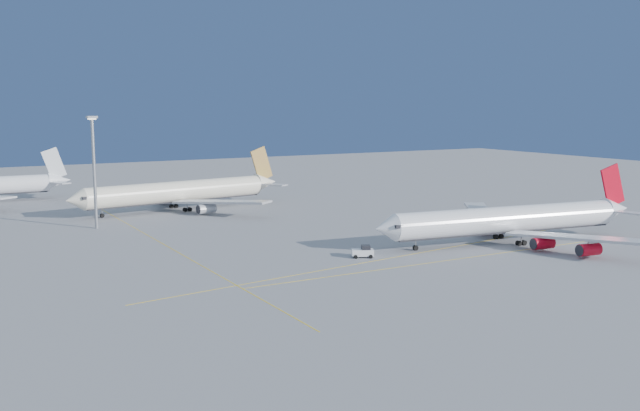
{
  "coord_description": "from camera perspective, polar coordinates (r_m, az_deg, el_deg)",
  "views": [
    {
      "loc": [
        -85.37,
        -120.17,
        30.44
      ],
      "look_at": [
        -5.03,
        21.64,
        7.0
      ],
      "focal_mm": 40.0,
      "sensor_mm": 36.0,
      "label": 1
    }
  ],
  "objects": [
    {
      "name": "ground",
      "position": [
        150.52,
        5.75,
        -3.53
      ],
      "size": [
        500.0,
        500.0,
        0.0
      ],
      "primitive_type": "plane",
      "color": "slate",
      "rests_on": "ground"
    },
    {
      "name": "taxiway_lines",
      "position": [
        148.07,
        -0.34,
        -3.68
      ],
      "size": [
        118.86,
        140.0,
        0.02
      ],
      "color": "yellow",
      "rests_on": "ground"
    },
    {
      "name": "airliner_virgin",
      "position": [
        162.67,
        15.11,
        -1.1
      ],
      "size": [
        67.13,
        59.88,
        16.57
      ],
      "rotation": [
        0.0,
        0.0,
        -0.13
      ],
      "color": "white",
      "rests_on": "ground"
    },
    {
      "name": "airliner_etihad",
      "position": [
        208.78,
        -11.03,
        1.11
      ],
      "size": [
        66.2,
        60.59,
        17.3
      ],
      "rotation": [
        0.0,
        0.0,
        0.15
      ],
      "color": "silver",
      "rests_on": "ground"
    },
    {
      "name": "pushback_tug",
      "position": [
        142.34,
        3.48,
        -3.72
      ],
      "size": [
        4.82,
        4.03,
        2.43
      ],
      "rotation": [
        0.0,
        0.0,
        -0.45
      ],
      "color": "white",
      "rests_on": "ground"
    },
    {
      "name": "light_mast",
      "position": [
        181.3,
        -17.64,
        3.29
      ],
      "size": [
        2.37,
        2.37,
        27.41
      ],
      "color": "gray",
      "rests_on": "ground"
    }
  ]
}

